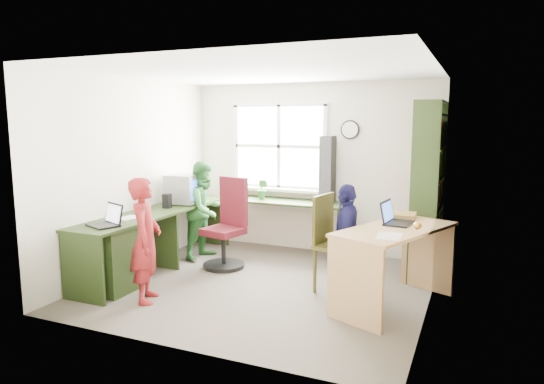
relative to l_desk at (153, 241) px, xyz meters
The scene contains 19 objects.
room 1.57m from the l_desk, 16.12° to the left, with size 3.64×3.44×2.44m.
l_desk is the anchor object (origin of this frame).
right_desk 2.79m from the l_desk, ahead, with size 1.13×1.55×0.81m.
bookshelf 3.35m from the l_desk, 26.43° to the left, with size 0.30×1.02×2.10m.
swivel_chair 0.97m from the l_desk, 53.67° to the left, with size 0.64×0.64×1.15m.
wooden_chair 2.13m from the l_desk, 12.81° to the left, with size 0.54×0.54×1.07m.
crt_monitor 1.05m from the l_desk, 100.15° to the left, with size 0.43×0.38×0.40m.
laptop_left 0.69m from the l_desk, 104.92° to the right, with size 0.42×0.39×0.24m.
laptop_right 2.79m from the l_desk, ahead, with size 0.33×0.38×0.24m.
speaker_a 0.71m from the l_desk, 108.25° to the left, with size 0.10×0.10×0.19m.
speaker_b 1.23m from the l_desk, 97.28° to the left, with size 0.10×0.10×0.19m.
cd_tower 2.53m from the l_desk, 48.70° to the left, with size 0.21×0.19×0.92m.
game_box 2.89m from the l_desk, 15.31° to the left, with size 0.30×0.30×0.06m.
paper_a 0.40m from the l_desk, 144.79° to the right, with size 0.22×0.30×0.00m.
paper_b 2.81m from the l_desk, ahead, with size 0.24×0.32×0.00m.
potted_plant 1.87m from the l_desk, 68.66° to the left, with size 0.16×0.13×0.29m, color #317B31.
person_red 0.75m from the l_desk, 58.62° to the right, with size 0.47×0.31×1.30m, color maroon.
person_green 1.06m from the l_desk, 84.54° to the left, with size 0.65×0.50×1.33m, color #2C6E2D.
person_navy 2.27m from the l_desk, 10.84° to the left, with size 0.71×0.29×1.21m, color #181647.
Camera 1 is at (2.19, -4.87, 1.88)m, focal length 32.00 mm.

